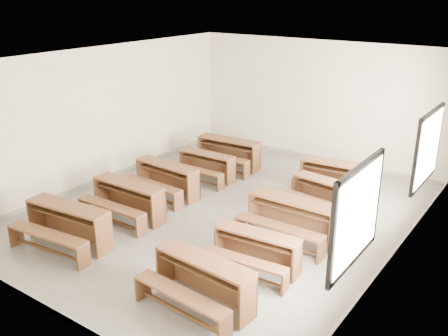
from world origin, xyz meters
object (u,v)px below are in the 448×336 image
Objects in this scene: desk_set_4 at (228,151)px; desk_set_8 at (327,194)px; desk_set_3 at (206,164)px; desk_set_1 at (127,198)px; desk_set_9 at (337,176)px; desk_set_5 at (202,279)px; desk_set_6 at (256,248)px; desk_set_2 at (166,177)px; desk_set_7 at (291,216)px; desk_set_0 at (67,222)px.

desk_set_4 is 1.08× the size of desk_set_8.
desk_set_8 is at bearing -2.41° from desk_set_3.
desk_set_1 is 4.66m from desk_set_9.
desk_set_5 is 1.12× the size of desk_set_6.
desk_set_1 is at bearing -81.35° from desk_set_2.
desk_set_6 is 0.89× the size of desk_set_7.
desk_set_1 is at bearing -135.13° from desk_set_9.
desk_set_0 is 1.03× the size of desk_set_4.
desk_set_4 is 3.05m from desk_set_9.
desk_set_7 is at bearing -26.89° from desk_set_3.
desk_set_4 reaches higher than desk_set_2.
desk_set_4 is at bearing 91.35° from desk_set_3.
desk_set_9 reaches higher than desk_set_3.
desk_set_5 is at bearing -6.64° from desk_set_0.
desk_set_6 is (3.25, 1.27, -0.06)m from desk_set_0.
desk_set_0 is at bearing -93.97° from desk_set_4.
desk_set_4 is 4.07m from desk_set_7.
desk_set_5 is 2.62m from desk_set_7.
desk_set_5 is (3.20, -2.82, 0.01)m from desk_set_2.
desk_set_6 is at bearing -83.47° from desk_set_8.
desk_set_5 is at bearing -62.55° from desk_set_4.
desk_set_1 is 0.99× the size of desk_set_2.
desk_set_9 reaches higher than desk_set_2.
desk_set_2 is 3.30m from desk_set_7.
desk_set_0 is at bearing -92.85° from desk_set_1.
desk_set_5 reaches higher than desk_set_6.
desk_set_9 is at bearing 93.37° from desk_set_7.
desk_set_1 is 3.35m from desk_set_7.
desk_set_5 is (3.07, -4.13, 0.05)m from desk_set_3.
desk_set_1 is 3.64m from desk_set_4.
desk_set_7 is (3.22, 2.58, 0.00)m from desk_set_0.
desk_set_9 is at bearing 52.56° from desk_set_0.
desk_set_5 is (3.07, -1.49, 0.00)m from desk_set_1.
desk_set_9 is (-0.21, 0.99, 0.04)m from desk_set_8.
desk_set_0 is 1.10× the size of desk_set_8.
desk_set_9 is (-0.19, 3.76, 0.05)m from desk_set_6.
desk_set_3 is 0.86× the size of desk_set_5.
desk_set_0 is at bearing -92.05° from desk_set_3.
desk_set_6 is at bearing -21.54° from desk_set_2.
desk_set_5 is 0.98× the size of desk_set_9.
desk_set_0 reaches higher than desk_set_6.
desk_set_4 is 1.02× the size of desk_set_5.
desk_set_1 is 1.12× the size of desk_set_3.
desk_set_5 is 0.99× the size of desk_set_7.
desk_set_4 is 3.43m from desk_set_8.
desk_set_2 is at bearing 85.48° from desk_set_0.
desk_set_2 is at bearing 94.92° from desk_set_1.
desk_set_9 reaches higher than desk_set_6.
desk_set_2 is 1.03× the size of desk_set_8.
desk_set_8 is (0.15, 4.07, -0.03)m from desk_set_5.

